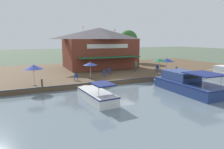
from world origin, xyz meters
name	(u,v)px	position (x,y,z in m)	size (l,w,h in m)	color
ground_plane	(123,85)	(0.00, 0.00, 0.00)	(220.00, 220.00, 0.00)	#4C5B47
quay_deck	(95,71)	(-11.00, 0.00, 0.30)	(22.00, 56.00, 0.60)	brown
quay_edge_fender	(122,80)	(-0.10, 0.00, 0.65)	(0.20, 50.40, 0.10)	#2D2D33
waterfront_restaurant	(99,47)	(-13.04, 1.75, 4.35)	(10.41, 13.00, 7.55)	brown
patio_umbrella_far_corner	(159,60)	(-1.52, 6.83, 2.84)	(1.93, 1.93, 2.50)	#B7B7B7
patio_umbrella_mid_patio_right	(90,64)	(-2.92, -3.38, 2.60)	(1.87, 1.87, 2.24)	#B7B7B7
patio_umbrella_near_quay_edge	(167,60)	(-3.43, 9.79, 2.53)	(2.28, 2.28, 2.23)	#B7B7B7
patio_umbrella_back_row	(34,67)	(-1.68, -10.48, 2.73)	(2.11, 2.11, 2.43)	#B7B7B7
cafe_chair_far_corner_seat	(105,73)	(-3.91, -0.88, 1.08)	(0.45, 0.45, 0.85)	navy
cafe_chair_mid_patio	(157,68)	(-4.70, 8.92, 1.08)	(0.56, 0.56, 0.85)	navy
cafe_chair_facing_river	(177,69)	(-2.36, 11.07, 1.08)	(0.52, 0.52, 0.85)	navy
cafe_chair_under_first_umbrella	(76,77)	(-2.58, -5.44, 1.08)	(0.59, 0.59, 0.85)	navy
cafe_chair_beside_entrance	(158,67)	(-5.45, 9.62, 1.08)	(0.46, 0.46, 0.85)	navy
cafe_chair_back_row_seat	(110,71)	(-5.58, 0.58, 1.08)	(0.46, 0.46, 0.85)	navy
person_mid_patio	(136,65)	(-5.91, 5.49, 1.62)	(0.46, 0.46, 1.64)	#4C4C56
motorboat_distant_upstream	(183,83)	(5.33, 5.06, 0.90)	(9.39, 3.58, 2.37)	navy
motorboat_far_downstream	(94,94)	(4.67, -5.45, 0.61)	(6.46, 2.41, 1.94)	white
mooring_post	(42,83)	(-0.35, -9.79, 1.06)	(0.22, 0.22, 0.90)	#473323
tree_downstream_bank	(92,47)	(-17.45, 1.81, 4.36)	(3.68, 3.51, 5.62)	brown
tree_upstream_bank	(128,40)	(-19.73, 11.48, 5.72)	(4.50, 4.29, 7.40)	brown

